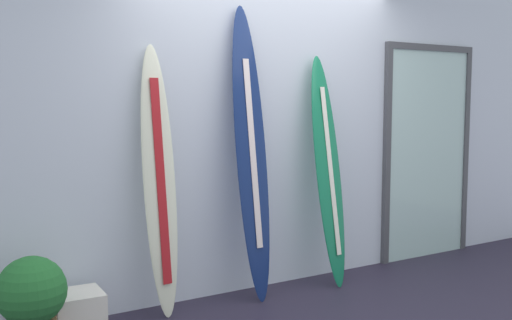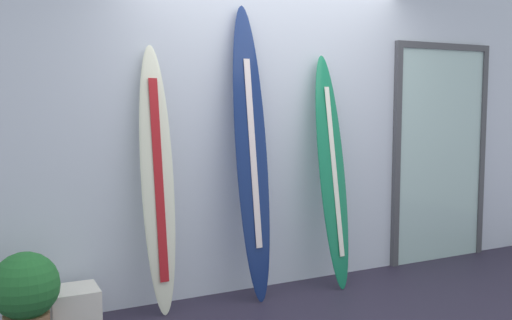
# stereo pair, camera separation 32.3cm
# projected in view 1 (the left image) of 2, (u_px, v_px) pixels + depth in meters

# --- Properties ---
(wall_back) EXTENTS (7.20, 0.20, 2.80)m
(wall_back) POSITION_uv_depth(u_px,v_px,m) (262.00, 118.00, 4.93)
(wall_back) COLOR silver
(wall_back) RESTS_ON ground
(surfboard_ivory) EXTENTS (0.26, 0.29, 1.95)m
(surfboard_ivory) POSITION_uv_depth(u_px,v_px,m) (159.00, 181.00, 4.21)
(surfboard_ivory) COLOR silver
(surfboard_ivory) RESTS_ON ground
(surfboard_navy) EXTENTS (0.29, 0.36, 2.28)m
(surfboard_navy) POSITION_uv_depth(u_px,v_px,m) (251.00, 153.00, 4.55)
(surfboard_navy) COLOR navy
(surfboard_navy) RESTS_ON ground
(surfboard_emerald) EXTENTS (0.28, 0.40, 1.93)m
(surfboard_emerald) POSITION_uv_depth(u_px,v_px,m) (328.00, 171.00, 4.93)
(surfboard_emerald) COLOR #177950
(surfboard_emerald) RESTS_ON ground
(display_block_left) EXTENTS (0.32, 0.32, 0.29)m
(display_block_left) POSITION_uv_depth(u_px,v_px,m) (78.00, 314.00, 3.88)
(display_block_left) COLOR white
(display_block_left) RESTS_ON ground
(glass_door) EXTENTS (1.16, 0.06, 2.09)m
(glass_door) POSITION_uv_depth(u_px,v_px,m) (427.00, 148.00, 5.83)
(glass_door) COLOR silver
(glass_door) RESTS_ON ground
(potted_plant) EXTENTS (0.41, 0.41, 0.63)m
(potted_plant) POSITION_uv_depth(u_px,v_px,m) (32.00, 301.00, 3.51)
(potted_plant) COLOR #8D6341
(potted_plant) RESTS_ON ground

